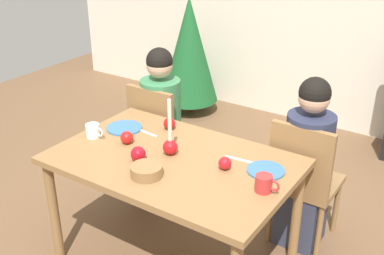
# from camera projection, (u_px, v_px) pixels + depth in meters

# --- Properties ---
(dining_table) EXTENTS (1.40, 0.90, 0.75)m
(dining_table) POSITION_uv_depth(u_px,v_px,m) (173.00, 171.00, 2.78)
(dining_table) COLOR olive
(dining_table) RESTS_ON ground
(chair_left) EXTENTS (0.40, 0.40, 0.90)m
(chair_left) POSITION_uv_depth(u_px,v_px,m) (159.00, 133.00, 3.59)
(chair_left) COLOR olive
(chair_left) RESTS_ON ground
(chair_right) EXTENTS (0.40, 0.40, 0.90)m
(chair_right) POSITION_uv_depth(u_px,v_px,m) (303.00, 177.00, 3.01)
(chair_right) COLOR olive
(chair_right) RESTS_ON ground
(person_left_child) EXTENTS (0.30, 0.30, 1.17)m
(person_left_child) POSITION_uv_depth(u_px,v_px,m) (161.00, 125.00, 3.59)
(person_left_child) COLOR #33384C
(person_left_child) RESTS_ON ground
(person_right_child) EXTENTS (0.30, 0.30, 1.17)m
(person_right_child) POSITION_uv_depth(u_px,v_px,m) (306.00, 167.00, 3.01)
(person_right_child) COLOR #33384C
(person_right_child) RESTS_ON ground
(christmas_tree) EXTENTS (0.61, 0.61, 1.34)m
(christmas_tree) POSITION_uv_depth(u_px,v_px,m) (189.00, 50.00, 4.99)
(christmas_tree) COLOR brown
(christmas_tree) RESTS_ON ground
(candle_centerpiece) EXTENTS (0.09, 0.09, 0.35)m
(candle_centerpiece) POSITION_uv_depth(u_px,v_px,m) (170.00, 143.00, 2.76)
(candle_centerpiece) COLOR red
(candle_centerpiece) RESTS_ON dining_table
(plate_left) EXTENTS (0.23, 0.23, 0.01)m
(plate_left) POSITION_uv_depth(u_px,v_px,m) (124.00, 128.00, 3.11)
(plate_left) COLOR teal
(plate_left) RESTS_ON dining_table
(plate_right) EXTENTS (0.21, 0.21, 0.01)m
(plate_right) POSITION_uv_depth(u_px,v_px,m) (266.00, 170.00, 2.61)
(plate_right) COLOR teal
(plate_right) RESTS_ON dining_table
(mug_left) EXTENTS (0.13, 0.09, 0.09)m
(mug_left) POSITION_uv_depth(u_px,v_px,m) (93.00, 131.00, 2.98)
(mug_left) COLOR white
(mug_left) RESTS_ON dining_table
(mug_right) EXTENTS (0.13, 0.09, 0.09)m
(mug_right) POSITION_uv_depth(u_px,v_px,m) (264.00, 184.00, 2.41)
(mug_right) COLOR #B72D2D
(mug_right) RESTS_ON dining_table
(fork_left) EXTENTS (0.18, 0.03, 0.01)m
(fork_left) POSITION_uv_depth(u_px,v_px,m) (146.00, 133.00, 3.05)
(fork_left) COLOR silver
(fork_left) RESTS_ON dining_table
(fork_right) EXTENTS (0.18, 0.03, 0.01)m
(fork_right) POSITION_uv_depth(u_px,v_px,m) (240.00, 160.00, 2.72)
(fork_right) COLOR silver
(fork_right) RESTS_ON dining_table
(bowl_walnuts) EXTENTS (0.18, 0.18, 0.06)m
(bowl_walnuts) POSITION_uv_depth(u_px,v_px,m) (147.00, 171.00, 2.56)
(bowl_walnuts) COLOR olive
(bowl_walnuts) RESTS_ON dining_table
(apple_near_candle) EXTENTS (0.08, 0.08, 0.08)m
(apple_near_candle) POSITION_uv_depth(u_px,v_px,m) (169.00, 124.00, 3.09)
(apple_near_candle) COLOR red
(apple_near_candle) RESTS_ON dining_table
(apple_by_left_plate) EXTENTS (0.08, 0.08, 0.08)m
(apple_by_left_plate) POSITION_uv_depth(u_px,v_px,m) (127.00, 138.00, 2.90)
(apple_by_left_plate) COLOR red
(apple_by_left_plate) RESTS_ON dining_table
(apple_by_right_mug) EXTENTS (0.09, 0.09, 0.09)m
(apple_by_right_mug) POSITION_uv_depth(u_px,v_px,m) (138.00, 154.00, 2.70)
(apple_by_right_mug) COLOR #B40F1C
(apple_by_right_mug) RESTS_ON dining_table
(apple_far_edge) EXTENTS (0.07, 0.07, 0.07)m
(apple_far_edge) POSITION_uv_depth(u_px,v_px,m) (225.00, 163.00, 2.62)
(apple_far_edge) COLOR red
(apple_far_edge) RESTS_ON dining_table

